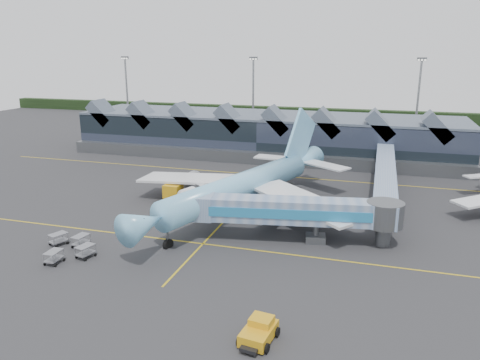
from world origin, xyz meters
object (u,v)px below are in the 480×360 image
(pushback_tug, at_px, (259,332))
(fuel_truck, at_px, (184,185))
(main_airliner, at_px, (246,185))
(jet_bridge, at_px, (307,212))

(pushback_tug, bearing_deg, fuel_truck, 129.49)
(main_airliner, relative_size, pushback_tug, 9.75)
(fuel_truck, bearing_deg, jet_bridge, -27.36)
(jet_bridge, bearing_deg, pushback_tug, -101.03)
(pushback_tug, bearing_deg, main_airliner, 115.65)
(jet_bridge, bearing_deg, main_airliner, 130.56)
(main_airliner, relative_size, fuel_truck, 4.17)
(fuel_truck, bearing_deg, pushback_tug, -55.10)
(main_airliner, height_order, fuel_truck, main_airliner)
(fuel_truck, bearing_deg, main_airliner, -17.32)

